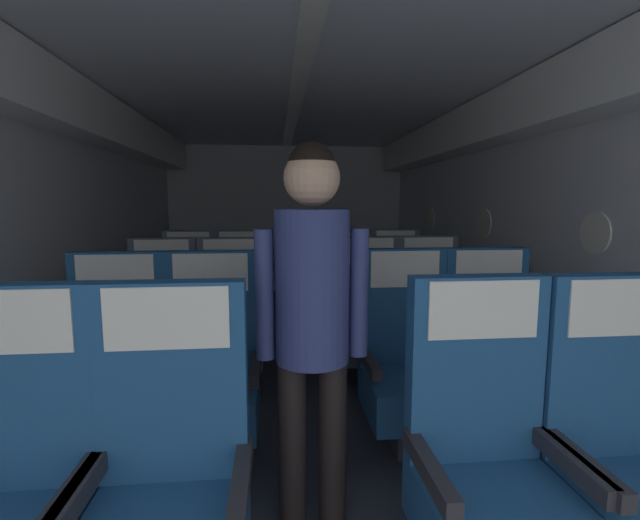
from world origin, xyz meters
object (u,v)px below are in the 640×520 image
object	(u,v)px
seat_d_right_aisle	(397,295)
flight_attendant	(312,304)
seat_c_right_window	(370,322)
seat_c_right_aisle	(430,320)
seat_b_right_aisle	(492,364)
seat_d_right_window	(349,296)
seat_b_left_aisle	(211,375)
seat_a_left_aisle	(168,492)
seat_a_right_aisle	(628,464)
seat_a_right_window	(489,470)
seat_a_left_window	(4,502)
seat_d_left_window	(189,300)
seat_c_left_aisle	(231,325)
seat_b_left_window	(115,379)
seat_b_right_window	(407,367)
seat_c_left_window	(162,327)
seat_d_left_aisle	(241,299)

from	to	relation	value
seat_d_right_aisle	flight_attendant	size ratio (longest dim) A/B	0.70
seat_c_right_window	seat_c_right_aisle	bearing A→B (deg)	1.76
seat_b_right_aisle	seat_d_right_window	size ratio (longest dim) A/B	1.00
flight_attendant	seat_b_left_aisle	bearing A→B (deg)	-34.77
seat_a_left_aisle	seat_a_right_aisle	bearing A→B (deg)	-0.40
seat_a_right_window	seat_b_left_aisle	distance (m)	1.39
seat_a_left_window	seat_a_right_aisle	bearing A→B (deg)	-0.41
seat_b_right_aisle	seat_d_left_window	xyz separation A→B (m)	(-2.00, 1.87, 0.00)
seat_a_right_aisle	seat_c_left_aisle	world-z (taller)	same
seat_b_left_window	flight_attendant	xyz separation A→B (m)	(0.96, -0.60, 0.50)
seat_b_right_window	seat_d_left_window	world-z (taller)	same
seat_c_left_window	seat_d_right_window	bearing A→B (deg)	31.71
seat_b_right_aisle	flight_attendant	distance (m)	1.32
seat_a_left_window	seat_d_left_window	size ratio (longest dim) A/B	1.00
flight_attendant	seat_b_left_window	bearing A→B (deg)	-15.37
seat_d_right_window	seat_a_right_window	bearing A→B (deg)	-90.20
seat_a_right_aisle	seat_c_right_aisle	world-z (taller)	same
seat_a_right_window	seat_b_left_aisle	bearing A→B (deg)	138.12
seat_a_left_window	seat_b_right_aisle	world-z (taller)	same
flight_attendant	seat_d_left_aisle	bearing A→B (deg)	-62.42
seat_c_left_aisle	seat_c_right_aisle	size ratio (longest dim) A/B	1.00
seat_a_left_aisle	seat_b_left_window	size ratio (longest dim) A/B	1.00
seat_b_left_window	seat_d_left_aisle	bearing A→B (deg)	75.45
flight_attendant	seat_d_left_window	bearing A→B (deg)	-52.24
seat_c_left_aisle	seat_b_left_window	bearing A→B (deg)	-117.18
seat_d_left_aisle	flight_attendant	xyz separation A→B (m)	(0.47, -2.49, 0.50)
seat_d_left_window	seat_c_right_window	bearing A→B (deg)	-31.82
flight_attendant	seat_c_left_window	bearing A→B (deg)	-41.54
seat_a_right_window	seat_b_right_aisle	world-z (taller)	same
seat_c_right_aisle	seat_d_left_aisle	world-z (taller)	same
seat_c_left_aisle	seat_d_right_aisle	world-z (taller)	same
seat_d_right_aisle	seat_d_left_aisle	bearing A→B (deg)	-179.72
seat_a_right_aisle	seat_d_right_aisle	distance (m)	2.84
seat_a_left_window	seat_d_left_window	xyz separation A→B (m)	(0.01, 2.82, 0.00)
seat_b_left_window	seat_c_left_aisle	xyz separation A→B (m)	(0.49, 0.95, 0.00)
seat_b_left_window	seat_c_left_window	distance (m)	0.96
seat_d_left_aisle	seat_a_left_aisle	bearing A→B (deg)	-90.22
seat_a_right_window	seat_b_right_aisle	distance (m)	1.07
seat_d_left_aisle	seat_d_right_window	xyz separation A→B (m)	(1.04, 0.02, 0.00)
seat_a_right_aisle	seat_a_right_window	distance (m)	0.49
seat_d_right_aisle	seat_c_left_window	bearing A→B (deg)	-155.07
seat_d_left_window	seat_d_right_window	xyz separation A→B (m)	(1.52, 0.03, 0.00)
seat_b_right_window	flight_attendant	world-z (taller)	flight_attendant
seat_a_right_window	seat_b_right_window	bearing A→B (deg)	89.31
seat_a_right_window	seat_b_right_aisle	size ratio (longest dim) A/B	1.00
flight_attendant	seat_a_right_window	bearing A→B (deg)	166.72
seat_b_right_aisle	seat_c_left_aisle	xyz separation A→B (m)	(-1.52, 0.94, 0.00)
seat_a_left_window	seat_b_left_aisle	world-z (taller)	same
seat_b_left_window	seat_d_left_window	xyz separation A→B (m)	(0.01, 1.88, 0.00)
seat_d_left_window	seat_d_right_aisle	world-z (taller)	same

